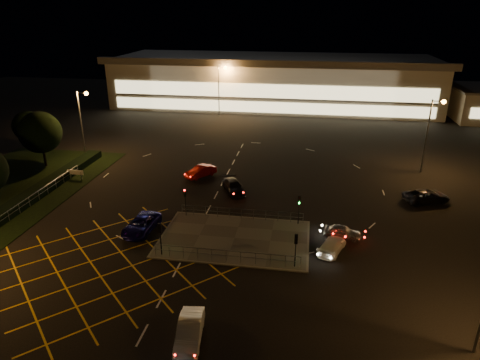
% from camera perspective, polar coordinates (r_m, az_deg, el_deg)
% --- Properties ---
extents(ground, '(180.00, 180.00, 0.00)m').
position_cam_1_polar(ground, '(44.07, -2.87, -6.37)').
color(ground, black).
rests_on(ground, ground).
extents(pedestrian_island, '(14.00, 9.00, 0.12)m').
position_cam_1_polar(pedestrian_island, '(41.99, -0.74, -7.80)').
color(pedestrian_island, '#4C4944').
rests_on(pedestrian_island, ground).
extents(grass_verge, '(18.00, 30.00, 0.08)m').
position_cam_1_polar(grass_verge, '(60.71, -28.39, -0.90)').
color(grass_verge, black).
rests_on(grass_verge, ground).
extents(hedge, '(2.00, 26.00, 1.00)m').
position_cam_1_polar(hedge, '(57.68, -24.51, -0.82)').
color(hedge, black).
rests_on(hedge, ground).
extents(supermarket, '(72.00, 26.50, 10.50)m').
position_cam_1_polar(supermarket, '(101.39, 4.51, 13.08)').
color(supermarket, beige).
rests_on(supermarket, ground).
extents(streetlight_nw, '(1.78, 0.56, 10.03)m').
position_cam_1_polar(streetlight_nw, '(65.95, -20.21, 8.08)').
color(streetlight_nw, slate).
rests_on(streetlight_nw, ground).
extents(streetlight_ne, '(1.78, 0.56, 10.03)m').
position_cam_1_polar(streetlight_ne, '(61.75, 24.20, 6.62)').
color(streetlight_ne, slate).
rests_on(streetlight_ne, ground).
extents(streetlight_far_left, '(1.78, 0.56, 10.03)m').
position_cam_1_polar(streetlight_far_left, '(88.90, -2.59, 12.68)').
color(streetlight_far_left, slate).
rests_on(streetlight_far_left, ground).
extents(streetlight_far_right, '(1.78, 0.56, 10.03)m').
position_cam_1_polar(streetlight_far_right, '(91.72, 23.51, 11.22)').
color(streetlight_far_right, slate).
rests_on(streetlight_far_right, ground).
extents(signal_sw, '(0.28, 0.30, 3.15)m').
position_cam_1_polar(signal_sw, '(38.91, -10.60, -6.90)').
color(signal_sw, black).
rests_on(signal_sw, pedestrian_island).
extents(signal_se, '(0.28, 0.30, 3.15)m').
position_cam_1_polar(signal_se, '(36.89, 7.46, -8.41)').
color(signal_se, black).
rests_on(signal_se, pedestrian_island).
extents(signal_nw, '(0.28, 0.30, 3.15)m').
position_cam_1_polar(signal_nw, '(45.68, -7.32, -2.16)').
color(signal_nw, black).
rests_on(signal_nw, pedestrian_island).
extents(signal_ne, '(0.28, 0.30, 3.15)m').
position_cam_1_polar(signal_ne, '(43.97, 7.89, -3.18)').
color(signal_ne, black).
rests_on(signal_ne, pedestrian_island).
extents(tree_c, '(5.76, 5.76, 7.84)m').
position_cam_1_polar(tree_c, '(65.35, -25.10, 5.76)').
color(tree_c, black).
rests_on(tree_c, ground).
extents(tree_d, '(4.68, 4.68, 6.37)m').
position_cam_1_polar(tree_d, '(73.70, -26.37, 6.45)').
color(tree_d, black).
rests_on(tree_d, ground).
extents(car_queue_white, '(2.12, 4.65, 1.48)m').
position_cam_1_polar(car_queue_white, '(30.64, -6.73, -19.38)').
color(car_queue_white, silver).
rests_on(car_queue_white, ground).
extents(car_left_blue, '(2.88, 5.50, 1.48)m').
position_cam_1_polar(car_left_blue, '(44.20, -13.01, -5.79)').
color(car_left_blue, '#0F0E56').
rests_on(car_left_blue, ground).
extents(car_far_dkgrey, '(3.92, 5.25, 1.41)m').
position_cam_1_polar(car_far_dkgrey, '(52.01, -0.86, -0.88)').
color(car_far_dkgrey, black).
rests_on(car_far_dkgrey, ground).
extents(car_right_silver, '(3.79, 2.03, 1.23)m').
position_cam_1_polar(car_right_silver, '(43.20, 13.53, -6.72)').
color(car_right_silver, '#A9ACB0').
rests_on(car_right_silver, ground).
extents(car_circ_red, '(3.97, 4.49, 1.47)m').
position_cam_1_polar(car_circ_red, '(56.98, -5.29, 1.15)').
color(car_circ_red, maroon).
rests_on(car_circ_red, ground).
extents(car_east_grey, '(5.75, 4.01, 1.46)m').
position_cam_1_polar(car_east_grey, '(53.84, 23.62, -1.98)').
color(car_east_grey, black).
rests_on(car_east_grey, ground).
extents(car_approach_white, '(3.13, 4.59, 1.23)m').
position_cam_1_polar(car_approach_white, '(40.59, 12.15, -8.57)').
color(car_approach_white, white).
rests_on(car_approach_white, ground).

